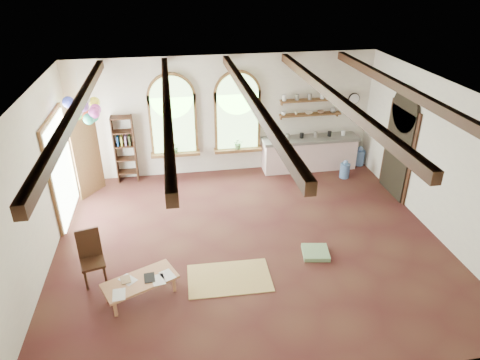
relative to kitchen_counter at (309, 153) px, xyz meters
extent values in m
plane|color=#4C2B1F|center=(-2.30, -3.20, -0.48)|extent=(8.00, 8.00, 0.00)
cube|color=brown|center=(-3.70, 0.24, 0.97)|extent=(1.24, 0.08, 1.64)
cylinder|color=brown|center=(-3.70, 0.24, 1.72)|extent=(1.24, 0.08, 1.24)
cube|color=#86B86E|center=(-3.70, 0.20, 0.97)|extent=(1.10, 0.04, 1.50)
cube|color=brown|center=(-3.70, 0.15, 0.18)|extent=(1.30, 0.28, 0.08)
cube|color=brown|center=(-2.00, 0.24, 0.97)|extent=(1.24, 0.08, 1.64)
cylinder|color=brown|center=(-2.00, 0.24, 1.72)|extent=(1.24, 0.08, 1.24)
cube|color=#86B86E|center=(-2.00, 0.20, 0.97)|extent=(1.10, 0.04, 1.50)
cube|color=brown|center=(-2.00, 0.15, 0.18)|extent=(1.30, 0.28, 0.08)
cube|color=brown|center=(-6.25, -1.40, 0.67)|extent=(0.10, 1.90, 2.50)
cube|color=black|center=(1.65, -1.70, 0.62)|extent=(0.10, 1.30, 2.40)
cube|color=beige|center=(0.00, 0.00, -0.05)|extent=(2.60, 0.55, 0.86)
cube|color=slate|center=(0.00, 0.00, 0.42)|extent=(2.68, 0.62, 0.08)
cube|color=brown|center=(0.00, 0.18, 1.07)|extent=(1.70, 0.24, 0.04)
cube|color=brown|center=(0.00, 0.18, 1.47)|extent=(1.70, 0.24, 0.04)
cylinder|color=black|center=(1.25, 0.25, 1.42)|extent=(0.32, 0.04, 0.32)
cube|color=#362011|center=(-5.25, 0.12, 0.42)|extent=(0.03, 0.32, 1.80)
cube|color=#362011|center=(-4.75, 0.12, 0.42)|extent=(0.03, 0.32, 1.80)
cube|color=#AD7C4F|center=(-4.50, -4.50, -0.14)|extent=(1.39, 1.05, 0.05)
cube|color=#AD7C4F|center=(-4.91, -4.91, -0.32)|extent=(0.06, 0.06, 0.32)
cube|color=#AD7C4F|center=(-3.92, -4.46, -0.32)|extent=(0.06, 0.06, 0.32)
cube|color=#AD7C4F|center=(-5.08, -4.53, -0.32)|extent=(0.06, 0.06, 0.32)
cube|color=#AD7C4F|center=(-4.09, -4.08, -0.32)|extent=(0.06, 0.06, 0.32)
cube|color=#362011|center=(-5.35, -3.97, -0.04)|extent=(0.50, 0.50, 0.05)
cube|color=#362011|center=(-5.40, -3.79, 0.27)|extent=(0.41, 0.14, 0.61)
cube|color=tan|center=(-2.90, -4.29, -0.47)|extent=(1.57, 1.00, 0.02)
cube|color=#709667|center=(-1.07, -3.86, -0.43)|extent=(0.60, 0.60, 0.09)
cylinder|color=#557BB6|center=(0.80, -0.70, -0.28)|extent=(0.27, 0.27, 0.40)
sphere|color=#557BB6|center=(0.80, -0.70, -0.03)|extent=(0.14, 0.14, 0.14)
cylinder|color=#557BB6|center=(1.52, 0.00, -0.25)|extent=(0.30, 0.30, 0.44)
sphere|color=#557BB6|center=(1.52, 0.00, 0.02)|extent=(0.16, 0.16, 0.16)
cylinder|color=silver|center=(-5.67, -0.90, 2.30)|extent=(0.01, 0.01, 0.85)
sphere|color=#28B085|center=(-5.48, -0.90, 1.69)|extent=(0.26, 0.26, 0.26)
sphere|color=#CA43B0|center=(-5.42, -0.78, 1.81)|extent=(0.26, 0.26, 0.26)
sphere|color=#FFF635|center=(-5.45, -0.61, 1.93)|extent=(0.26, 0.26, 0.26)
sphere|color=silver|center=(-5.63, -0.71, 2.05)|extent=(0.26, 0.26, 0.26)
sphere|color=#EB3E25|center=(-5.74, -0.63, 1.69)|extent=(0.26, 0.26, 0.26)
sphere|color=#6EC956|center=(-5.90, -0.62, 1.81)|extent=(0.26, 0.26, 0.26)
sphere|color=#C15BB8|center=(-5.84, -0.82, 1.93)|extent=(0.26, 0.26, 0.26)
sphere|color=blue|center=(-5.95, -0.90, 2.05)|extent=(0.26, 0.26, 0.26)
sphere|color=orange|center=(-5.99, -1.06, 1.69)|extent=(0.26, 0.26, 0.26)
sphere|color=#69CD48|center=(-5.79, -1.05, 1.81)|extent=(0.26, 0.26, 0.26)
sphere|color=beige|center=(-5.73, -1.17, 1.93)|extent=(0.26, 0.26, 0.26)
sphere|color=purple|center=(-5.59, -1.25, 2.05)|extent=(0.26, 0.26, 0.26)
sphere|color=#28B085|center=(-5.55, -1.05, 1.69)|extent=(0.26, 0.26, 0.26)
sphere|color=#CA43B0|center=(-5.42, -1.02, 1.81)|extent=(0.26, 0.26, 0.26)
imported|color=olive|center=(-4.83, -4.48, -0.11)|extent=(0.21, 0.27, 0.02)
cube|color=black|center=(-4.34, -4.47, -0.11)|extent=(0.21, 0.28, 0.01)
imported|color=#598C4C|center=(-3.70, 0.12, 0.37)|extent=(0.27, 0.23, 0.30)
imported|color=#598C4C|center=(-2.00, 0.12, 0.37)|extent=(0.27, 0.23, 0.30)
imported|color=white|center=(-0.75, 0.18, 1.14)|extent=(0.12, 0.10, 0.10)
imported|color=beige|center=(-0.40, 0.18, 1.14)|extent=(0.10, 0.10, 0.09)
imported|color=beige|center=(-0.05, 0.18, 1.12)|extent=(0.22, 0.22, 0.05)
imported|color=#8C664C|center=(0.30, 0.18, 1.12)|extent=(0.20, 0.20, 0.06)
imported|color=slate|center=(0.65, 0.18, 1.19)|extent=(0.18, 0.18, 0.19)
camera|label=1|loc=(-3.74, -10.49, 4.87)|focal=32.00mm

